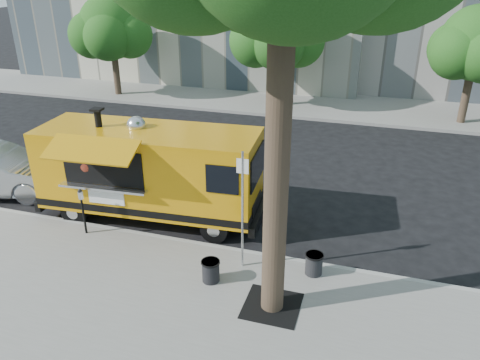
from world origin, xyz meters
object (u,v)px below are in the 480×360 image
object	(u,v)px
trash_bin_right	(314,263)
sign_post	(242,204)
far_tree_a	(111,27)
parking_meter	(82,206)
trash_bin_left	(211,270)
far_tree_c	(477,43)
food_truck	(149,171)
far_tree_b	(277,32)

from	to	relation	value
trash_bin_right	sign_post	bearing A→B (deg)	-173.70
far_tree_a	sign_post	world-z (taller)	far_tree_a
sign_post	parking_meter	size ratio (longest dim) A/B	2.25
trash_bin_left	far_tree_c	bearing A→B (deg)	64.67
sign_post	trash_bin_right	bearing A→B (deg)	6.30
food_truck	far_tree_b	bearing A→B (deg)	82.48
far_tree_a	trash_bin_left	world-z (taller)	far_tree_a
far_tree_b	food_truck	size ratio (longest dim) A/B	0.82
sign_post	trash_bin_right	xyz separation A→B (m)	(1.72, 0.19, -1.41)
parking_meter	far_tree_b	bearing A→B (deg)	81.90
far_tree_b	trash_bin_right	world-z (taller)	far_tree_b
trash_bin_right	parking_meter	bearing A→B (deg)	179.91
parking_meter	trash_bin_left	size ratio (longest dim) A/B	2.52
far_tree_c	trash_bin_left	xyz separation A→B (m)	(-6.98, -14.74, -3.28)
food_truck	far_tree_c	bearing A→B (deg)	47.31
far_tree_a	trash_bin_right	world-z (taller)	far_tree_a
parking_meter	food_truck	size ratio (longest dim) A/B	0.20
far_tree_a	sign_post	size ratio (longest dim) A/B	1.79
far_tree_b	trash_bin_right	bearing A→B (deg)	-73.11
sign_post	food_truck	distance (m)	3.79
far_tree_a	food_truck	world-z (taller)	far_tree_a
food_truck	trash_bin_left	size ratio (longest dim) A/B	12.56
far_tree_c	trash_bin_left	size ratio (longest dim) A/B	9.82
food_truck	trash_bin_right	distance (m)	5.41
sign_post	trash_bin_left	size ratio (longest dim) A/B	5.65
far_tree_b	trash_bin_left	xyz separation A→B (m)	(2.02, -15.04, -3.40)
far_tree_a	trash_bin_right	size ratio (longest dim) A/B	10.07
far_tree_a	food_truck	xyz separation A→B (m)	(8.21, -12.08, -2.26)
far_tree_a	far_tree_b	size ratio (longest dim) A/B	0.97
food_truck	sign_post	bearing A→B (deg)	-31.83
far_tree_a	food_truck	distance (m)	14.78
food_truck	trash_bin_left	xyz separation A→B (m)	(2.81, -2.56, -1.08)
parking_meter	food_truck	xyz separation A→B (m)	(1.21, 1.57, 0.53)
far_tree_b	parking_meter	size ratio (longest dim) A/B	4.12
trash_bin_right	far_tree_c	bearing A→B (deg)	71.02
food_truck	trash_bin_left	bearing A→B (deg)	-46.22
far_tree_a	far_tree_b	world-z (taller)	far_tree_b
parking_meter	trash_bin_right	distance (m)	6.29
food_truck	far_tree_a	bearing A→B (deg)	120.30
far_tree_a	parking_meter	world-z (taller)	far_tree_a
far_tree_a	trash_bin_left	xyz separation A→B (m)	(11.02, -14.64, -3.34)
far_tree_b	sign_post	distance (m)	14.61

